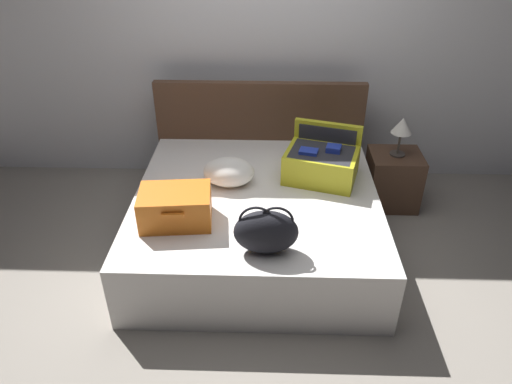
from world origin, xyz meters
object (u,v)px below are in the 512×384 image
at_px(hard_case_medium, 176,207).
at_px(nightstand, 393,179).
at_px(duffel_bag, 266,232).
at_px(table_lamp, 402,127).
at_px(pillow_near_headboard, 229,172).
at_px(hard_case_large, 322,162).
at_px(bed, 257,220).

distance_m(hard_case_medium, nightstand, 2.03).
xyz_separation_m(duffel_bag, table_lamp, (1.11, 1.32, 0.11)).
height_order(pillow_near_headboard, nightstand, pillow_near_headboard).
bearing_deg(duffel_bag, hard_case_large, 65.48).
distance_m(hard_case_medium, duffel_bag, 0.68).
xyz_separation_m(hard_case_medium, table_lamp, (1.72, 1.02, 0.14)).
bearing_deg(table_lamp, hard_case_large, -150.18).
relative_size(hard_case_medium, nightstand, 1.02).
height_order(pillow_near_headboard, table_lamp, table_lamp).
bearing_deg(nightstand, hard_case_large, -150.18).
relative_size(hard_case_medium, table_lamp, 1.48).
relative_size(bed, table_lamp, 5.32).
distance_m(hard_case_medium, pillow_near_headboard, 0.60).
relative_size(hard_case_large, nightstand, 1.28).
bearing_deg(nightstand, bed, -151.23).
relative_size(bed, duffel_bag, 4.49).
relative_size(pillow_near_headboard, nightstand, 0.79).
bearing_deg(table_lamp, nightstand, -90.00).
xyz_separation_m(hard_case_large, nightstand, (0.69, 0.40, -0.39)).
bearing_deg(bed, hard_case_large, 27.27).
height_order(duffel_bag, pillow_near_headboard, duffel_bag).
distance_m(bed, table_lamp, 1.45).
bearing_deg(hard_case_large, hard_case_medium, -132.61).
bearing_deg(table_lamp, hard_case_medium, -149.40).
relative_size(duffel_bag, pillow_near_headboard, 1.03).
bearing_deg(nightstand, hard_case_medium, -149.40).
height_order(hard_case_medium, table_lamp, table_lamp).
distance_m(hard_case_large, table_lamp, 0.80).
distance_m(pillow_near_headboard, nightstand, 1.53).
distance_m(duffel_bag, table_lamp, 1.73).
bearing_deg(duffel_bag, pillow_near_headboard, 110.04).
height_order(hard_case_large, table_lamp, hard_case_large).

